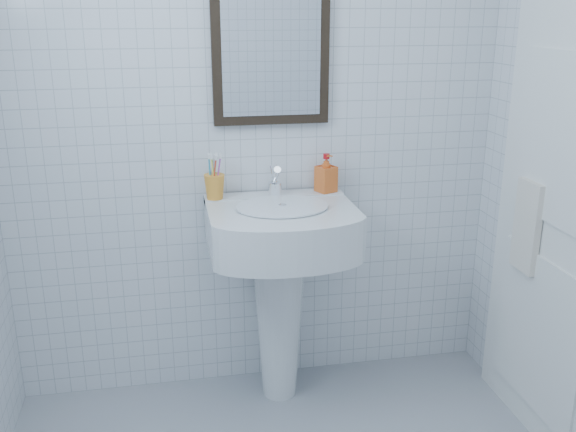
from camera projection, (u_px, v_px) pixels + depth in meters
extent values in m
cube|color=silver|center=(256.00, 121.00, 2.79)|extent=(2.20, 0.02, 2.50)
cone|color=silver|center=(279.00, 318.00, 2.90)|extent=(0.24, 0.24, 0.77)
cube|color=silver|center=(281.00, 227.00, 2.71)|extent=(0.61, 0.44, 0.19)
cube|color=silver|center=(274.00, 197.00, 2.84)|extent=(0.61, 0.11, 0.03)
cylinder|color=white|center=(282.00, 206.00, 2.64)|extent=(0.38, 0.38, 0.01)
cylinder|color=white|center=(275.00, 189.00, 2.80)|extent=(0.06, 0.06, 0.06)
cylinder|color=white|center=(276.00, 174.00, 2.76)|extent=(0.03, 0.11, 0.09)
cylinder|color=white|center=(274.00, 177.00, 2.81)|extent=(0.04, 0.06, 0.11)
imported|color=#E55416|center=(326.00, 173.00, 2.85)|extent=(0.10, 0.10, 0.17)
cube|color=black|center=(271.00, 51.00, 2.70)|extent=(0.50, 0.04, 0.62)
cube|color=white|center=(272.00, 51.00, 2.68)|extent=(0.42, 0.00, 0.54)
cube|color=silver|center=(560.00, 205.00, 2.46)|extent=(0.04, 0.80, 2.00)
torus|color=white|center=(537.00, 184.00, 2.57)|extent=(0.01, 0.18, 0.18)
cube|color=silver|center=(527.00, 226.00, 2.62)|extent=(0.03, 0.16, 0.38)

